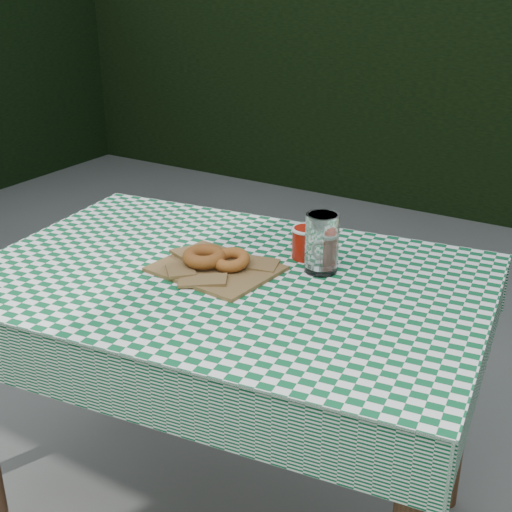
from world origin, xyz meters
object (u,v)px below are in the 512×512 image
(table, at_px, (231,410))
(drinking_glass, at_px, (322,243))
(coffee_mug, at_px, (306,243))
(paper_bag, at_px, (216,268))

(table, height_order, drinking_glass, drinking_glass)
(coffee_mug, bearing_deg, table, -140.64)
(table, xyz_separation_m, drinking_glass, (0.17, 0.13, 0.45))
(coffee_mug, distance_m, drinking_glass, 0.09)
(coffee_mug, height_order, drinking_glass, drinking_glass)
(table, bearing_deg, paper_bag, 168.01)
(coffee_mug, xyz_separation_m, drinking_glass, (0.07, -0.05, 0.03))
(paper_bag, xyz_separation_m, drinking_glass, (0.21, 0.13, 0.06))
(table, height_order, coffee_mug, coffee_mug)
(paper_bag, relative_size, drinking_glass, 1.92)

